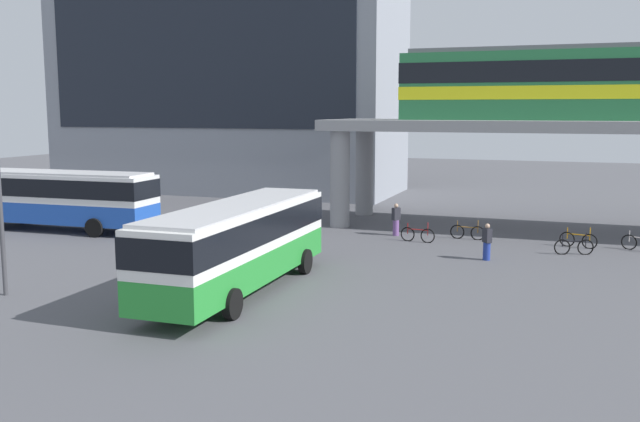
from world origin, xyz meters
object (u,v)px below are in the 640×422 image
object	(u,v)px
pedestrian_by_bike_rack	(396,221)
train	(612,82)
bicycle_red	(418,235)
bicycle_orange	(578,240)
bus_main	(238,238)
bus_secondary	(59,194)
bicycle_brown	(467,232)
bicycle_black	(574,247)
pedestrian_near_building	(487,243)
station_building	(227,71)

from	to	relation	value
pedestrian_by_bike_rack	train	bearing A→B (deg)	22.13
bicycle_red	bicycle_orange	world-z (taller)	same
bus_main	bicycle_red	xyz separation A→B (m)	(4.04, 11.85, -1.63)
train	bicycle_orange	distance (m)	8.84
train	bicycle_orange	size ratio (longest dim) A/B	12.47
bus_secondary	bicycle_brown	bearing A→B (deg)	12.67
bicycle_black	pedestrian_by_bike_rack	bearing A→B (deg)	166.69
bicycle_black	bus_main	bearing A→B (deg)	-135.60
pedestrian_near_building	bicycle_black	bearing A→B (deg)	35.01
bicycle_orange	pedestrian_near_building	xyz separation A→B (m)	(-3.80, -4.40, 0.40)
station_building	bicycle_red	distance (m)	27.79
bicycle_orange	bus_secondary	bearing A→B (deg)	-170.61
bus_secondary	bicycle_brown	distance (m)	21.93
station_building	bicycle_orange	distance (m)	32.89
train	bicycle_red	size ratio (longest dim) A/B	12.20
train	bicycle_brown	world-z (taller)	train
bicycle_brown	pedestrian_by_bike_rack	size ratio (longest dim) A/B	1.06
train	bus_secondary	bearing A→B (deg)	-162.55
train	bicycle_black	size ratio (longest dim) A/B	12.62
station_building	pedestrian_near_building	world-z (taller)	station_building
station_building	bus_secondary	xyz separation A→B (m)	(0.31, -20.86, -7.59)
station_building	bicycle_red	world-z (taller)	station_building
bus_secondary	bicycle_brown	world-z (taller)	bus_secondary
bicycle_black	bicycle_red	size ratio (longest dim) A/B	0.97
bicycle_black	pedestrian_near_building	distance (m)	4.42
bus_secondary	pedestrian_by_bike_rack	xyz separation A→B (m)	(17.66, 4.60, -1.20)
bus_secondary	bicycle_black	bearing A→B (deg)	5.45
bus_secondary	bicycle_red	bearing A→B (deg)	9.58
bus_main	pedestrian_near_building	world-z (taller)	bus_main
bicycle_brown	pedestrian_near_building	size ratio (longest dim) A/B	1.10
train	bicycle_black	bearing A→B (deg)	-103.12
bicycle_brown	bicycle_red	world-z (taller)	same
station_building	bicycle_black	world-z (taller)	station_building
bicycle_brown	bicycle_red	size ratio (longest dim) A/B	1.00
pedestrian_near_building	pedestrian_by_bike_rack	world-z (taller)	pedestrian_by_bike_rack
bicycle_red	station_building	bearing A→B (deg)	137.74
bus_secondary	bicycle_black	size ratio (longest dim) A/B	6.45
train	bicycle_brown	size ratio (longest dim) A/B	12.16
bus_secondary	pedestrian_near_building	xyz separation A→B (m)	(22.84, 0.00, -1.23)
bicycle_red	train	bearing A→B (deg)	32.21
train	bicycle_red	distance (m)	12.87
bicycle_brown	bicycle_black	xyz separation A→B (m)	(5.10, -2.27, 0.00)
bus_main	bicycle_black	world-z (taller)	bus_main
bicycle_black	pedestrian_near_building	bearing A→B (deg)	-144.99
station_building	bicycle_black	distance (m)	33.71
train	bus_main	distance (m)	22.42
bus_main	pedestrian_by_bike_rack	world-z (taller)	bus_main
bicycle_red	bicycle_brown	bearing A→B (deg)	35.04
train	bus_main	xyz separation A→B (m)	(-12.84, -17.39, -5.96)
bicycle_orange	pedestrian_by_bike_rack	xyz separation A→B (m)	(-8.98, 0.20, 0.43)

